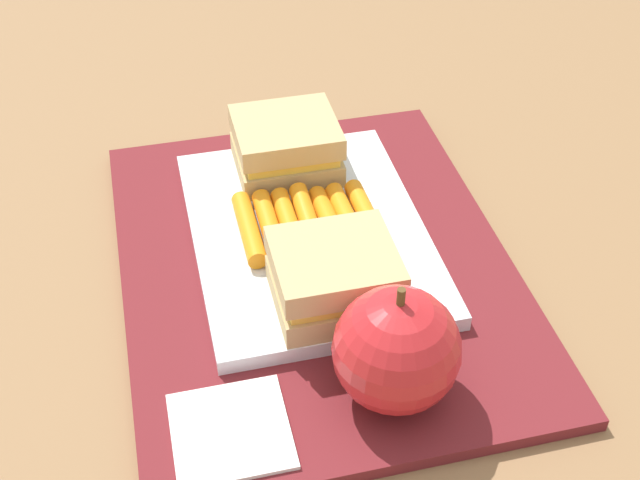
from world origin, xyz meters
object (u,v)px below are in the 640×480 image
(carrot_sticks_bundle, at_px, (309,222))
(paper_napkin, at_px, (231,431))
(sandwich_half_left, at_px, (286,146))
(sandwich_half_right, at_px, (334,277))
(food_tray, at_px, (308,234))
(apple, at_px, (396,350))

(carrot_sticks_bundle, xyz_separation_m, paper_napkin, (0.16, -0.08, -0.02))
(sandwich_half_left, distance_m, sandwich_half_right, 0.16)
(sandwich_half_right, bearing_deg, food_tray, 180.00)
(sandwich_half_left, xyz_separation_m, carrot_sticks_bundle, (0.08, 0.00, -0.02))
(sandwich_half_left, height_order, carrot_sticks_bundle, sandwich_half_left)
(food_tray, height_order, apple, apple)
(sandwich_half_left, distance_m, carrot_sticks_bundle, 0.08)
(apple, height_order, paper_napkin, apple)
(sandwich_half_left, bearing_deg, apple, 4.73)
(food_tray, distance_m, apple, 0.16)
(sandwich_half_right, height_order, carrot_sticks_bundle, sandwich_half_right)
(sandwich_half_right, distance_m, apple, 0.08)
(apple, bearing_deg, carrot_sticks_bundle, -172.84)
(sandwich_half_right, relative_size, paper_napkin, 1.14)
(carrot_sticks_bundle, bearing_deg, paper_napkin, -27.90)
(paper_napkin, bearing_deg, food_tray, 152.25)
(food_tray, xyz_separation_m, sandwich_half_right, (0.08, 0.00, 0.03))
(food_tray, bearing_deg, carrot_sticks_bundle, 1.65)
(sandwich_half_right, distance_m, paper_napkin, 0.12)
(sandwich_half_right, bearing_deg, sandwich_half_left, 180.00)
(sandwich_half_right, xyz_separation_m, carrot_sticks_bundle, (-0.08, 0.00, -0.02))
(carrot_sticks_bundle, bearing_deg, sandwich_half_right, -0.02)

